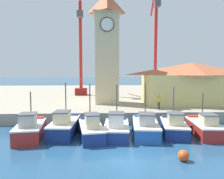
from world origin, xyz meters
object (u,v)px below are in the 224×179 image
object	(u,v)px
fishing_boat_left_inner	(91,129)
port_crane_near	(81,60)
port_crane_far	(155,53)
dock_worker_near_tower	(159,102)
fishing_boat_mid_left	(116,128)
fishing_boat_right_inner	(204,127)
clock_tower	(107,46)
fishing_boat_far_left	(30,129)
fishing_boat_left_outer	(64,126)
warehouse_right	(191,83)
fishing_boat_mid_right	(174,127)
mooring_buoy	(183,156)
fishing_boat_center	(146,127)

from	to	relation	value
fishing_boat_left_inner	port_crane_near	distance (m)	21.90
port_crane_far	dock_worker_near_tower	xyz separation A→B (m)	(-3.09, -14.81, -6.52)
fishing_boat_mid_left	fishing_boat_right_inner	world-z (taller)	fishing_boat_mid_left
clock_tower	port_crane_near	distance (m)	10.63
fishing_boat_mid_left	fishing_boat_far_left	bearing A→B (deg)	-178.22
fishing_boat_far_left	fishing_boat_left_outer	world-z (taller)	fishing_boat_left_outer
fishing_boat_far_left	dock_worker_near_tower	xyz separation A→B (m)	(12.34, 6.17, 1.30)
fishing_boat_mid_left	warehouse_right	world-z (taller)	warehouse_right
fishing_boat_mid_right	fishing_boat_right_inner	xyz separation A→B (m)	(2.58, -0.34, 0.01)
fishing_boat_right_inner	mooring_buoy	xyz separation A→B (m)	(-3.80, -5.19, -0.37)
fishing_boat_center	warehouse_right	bearing A→B (deg)	50.66
mooring_buoy	dock_worker_near_tower	world-z (taller)	dock_worker_near_tower
port_crane_near	port_crane_far	bearing A→B (deg)	0.84
fishing_boat_far_left	port_crane_near	bearing A→B (deg)	83.89
fishing_boat_left_inner	mooring_buoy	bearing A→B (deg)	-39.82
fishing_boat_mid_right	dock_worker_near_tower	size ratio (longest dim) A/B	3.02
fishing_boat_far_left	port_crane_near	xyz separation A→B (m)	(2.23, 20.79, 6.63)
fishing_boat_right_inner	port_crane_far	bearing A→B (deg)	88.31
fishing_boat_far_left	fishing_boat_left_inner	xyz separation A→B (m)	(5.00, 0.12, -0.05)
dock_worker_near_tower	fishing_boat_mid_right	bearing A→B (deg)	-91.06
clock_tower	warehouse_right	bearing A→B (deg)	-5.52
fishing_boat_left_inner	mooring_buoy	xyz separation A→B (m)	(6.01, -5.02, -0.39)
fishing_boat_mid_right	clock_tower	size ratio (longest dim) A/B	0.31
clock_tower	warehouse_right	distance (m)	12.09
fishing_boat_center	mooring_buoy	size ratio (longest dim) A/B	7.54
fishing_boat_right_inner	port_crane_far	xyz separation A→B (m)	(0.61, 20.69, 7.88)
fishing_boat_left_outer	fishing_boat_mid_right	world-z (taller)	fishing_boat_left_outer
mooring_buoy	dock_worker_near_tower	bearing A→B (deg)	83.18
fishing_boat_right_inner	warehouse_right	bearing A→B (deg)	74.14
port_crane_far	fishing_boat_left_outer	bearing A→B (deg)	-122.59
port_crane_near	fishing_boat_right_inner	bearing A→B (deg)	-58.44
port_crane_far	fishing_boat_mid_left	bearing A→B (deg)	-111.73
fishing_boat_left_inner	port_crane_far	xyz separation A→B (m)	(10.43, 20.87, 7.87)
fishing_boat_mid_right	mooring_buoy	size ratio (longest dim) A/B	6.97
dock_worker_near_tower	fishing_boat_right_inner	bearing A→B (deg)	-67.12
fishing_boat_far_left	fishing_boat_mid_left	bearing A→B (deg)	1.78
port_crane_far	fishing_boat_mid_right	bearing A→B (deg)	-98.91
fishing_boat_left_inner	fishing_boat_mid_left	bearing A→B (deg)	2.80
fishing_boat_left_outer	fishing_boat_mid_left	bearing A→B (deg)	-9.63
port_crane_far	mooring_buoy	xyz separation A→B (m)	(-4.41, -25.88, -8.25)
fishing_boat_left_inner	clock_tower	distance (m)	13.82
dock_worker_near_tower	clock_tower	bearing A→B (deg)	138.81
clock_tower	port_crane_near	world-z (taller)	port_crane_near
fishing_boat_far_left	port_crane_far	xyz separation A→B (m)	(15.43, 20.98, 7.81)
fishing_boat_left_inner	dock_worker_near_tower	size ratio (longest dim) A/B	3.28
fishing_boat_mid_left	fishing_boat_center	distance (m)	2.56
port_crane_near	port_crane_far	size ratio (longest dim) A/B	0.84
fishing_boat_far_left	dock_worker_near_tower	world-z (taller)	fishing_boat_far_left
fishing_boat_center	fishing_boat_mid_right	world-z (taller)	fishing_boat_center
fishing_boat_left_outer	port_crane_near	size ratio (longest dim) A/B	0.32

